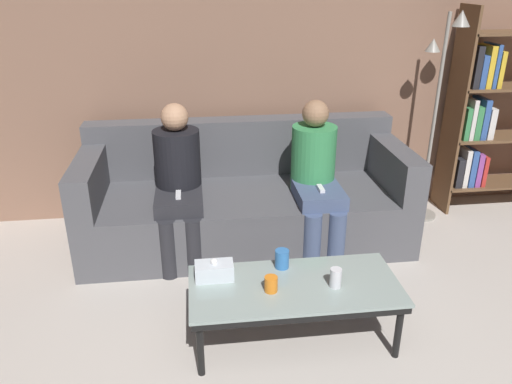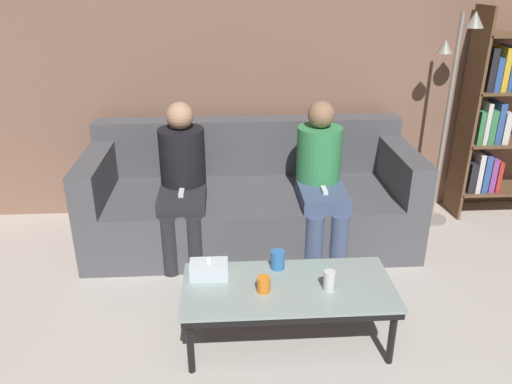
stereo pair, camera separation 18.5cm
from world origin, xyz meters
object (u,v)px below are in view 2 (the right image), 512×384
object	(u,v)px
bookshelf	(506,120)
cup_far_center	(278,260)
coffee_table	(288,291)
cup_near_left	(264,284)
standing_lamp	(451,100)
seated_person_mid_left	(321,174)
couch	(251,200)
cup_near_right	(329,281)
tissue_box	(209,269)
seated_person_left_end	(182,177)

from	to	relation	value
bookshelf	cup_far_center	bearing A→B (deg)	-145.52
coffee_table	cup_near_left	size ratio (longest dim) A/B	13.33
standing_lamp	seated_person_mid_left	size ratio (longest dim) A/B	1.51
couch	cup_near_left	size ratio (longest dim) A/B	28.02
cup_near_right	cup_far_center	bearing A→B (deg)	138.02
tissue_box	standing_lamp	xyz separation A→B (m)	(1.92, 1.36, 0.64)
cup_near_right	bookshelf	size ratio (longest dim) A/B	0.06
coffee_table	cup_far_center	world-z (taller)	cup_far_center
standing_lamp	seated_person_mid_left	xyz separation A→B (m)	(-1.10, -0.40, -0.45)
cup_near_right	standing_lamp	bearing A→B (deg)	50.71
cup_near_right	tissue_box	xyz separation A→B (m)	(-0.67, 0.17, -0.01)
couch	cup_near_right	size ratio (longest dim) A/B	21.91
bookshelf	cup_near_right	bearing A→B (deg)	-137.52
couch	seated_person_left_end	bearing A→B (deg)	-158.17
cup_near_right	seated_person_left_end	distance (m)	1.44
seated_person_left_end	seated_person_mid_left	world-z (taller)	seated_person_left_end
tissue_box	seated_person_left_end	xyz separation A→B (m)	(-0.21, 0.96, 0.19)
seated_person_left_end	coffee_table	bearing A→B (deg)	-58.76
couch	standing_lamp	distance (m)	1.78
cup_near_right	couch	bearing A→B (deg)	105.25
tissue_box	seated_person_mid_left	distance (m)	1.27
couch	cup_near_right	distance (m)	1.39
bookshelf	standing_lamp	distance (m)	0.63
cup_far_center	bookshelf	xyz separation A→B (m)	(2.08, 1.43, 0.42)
cup_far_center	seated_person_left_end	distance (m)	1.10
coffee_table	tissue_box	bearing A→B (deg)	165.23
coffee_table	bookshelf	world-z (taller)	bookshelf
coffee_table	cup_near_right	size ratio (longest dim) A/B	10.42
cup_near_right	cup_far_center	world-z (taller)	same
coffee_table	bookshelf	distance (m)	2.65
tissue_box	standing_lamp	distance (m)	2.43
seated_person_mid_left	cup_far_center	bearing A→B (deg)	-114.89
cup_near_left	cup_far_center	xyz separation A→B (m)	(0.10, 0.23, 0.01)
cup_far_center	cup_near_left	bearing A→B (deg)	-113.47
couch	cup_far_center	distance (m)	1.11
cup_near_right	seated_person_left_end	size ratio (longest dim) A/B	0.10
couch	cup_near_right	bearing A→B (deg)	-74.75
seated_person_mid_left	standing_lamp	bearing A→B (deg)	20.12
standing_lamp	seated_person_left_end	bearing A→B (deg)	-169.53
couch	coffee_table	world-z (taller)	couch
cup_far_center	seated_person_mid_left	world-z (taller)	seated_person_mid_left
seated_person_left_end	cup_near_right	bearing A→B (deg)	-52.21
couch	coffee_table	distance (m)	1.30
cup_far_center	seated_person_mid_left	size ratio (longest dim) A/B	0.10
standing_lamp	cup_near_left	bearing A→B (deg)	-136.65
bookshelf	coffee_table	bearing A→B (deg)	-141.61
cup_near_left	seated_person_left_end	world-z (taller)	seated_person_left_end
coffee_table	cup_near_right	bearing A→B (deg)	-12.60
cup_far_center	bookshelf	distance (m)	2.56
cup_near_left	coffee_table	bearing A→B (deg)	17.75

